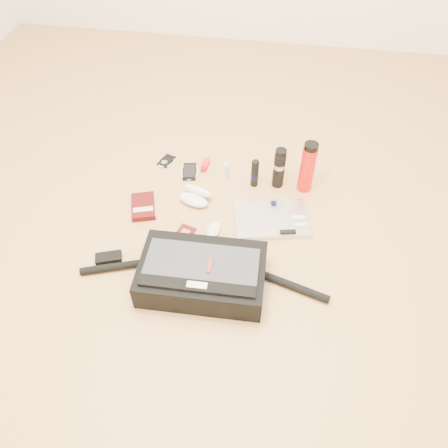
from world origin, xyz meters
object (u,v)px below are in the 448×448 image
object	(u,v)px
thermos_red	(307,167)
book	(144,206)
thermos_black	(279,168)
messenger_bag	(202,274)
laptop	(272,219)

from	to	relation	value
thermos_red	book	bearing A→B (deg)	-160.32
thermos_black	messenger_bag	bearing A→B (deg)	-111.77
laptop	thermos_black	bearing A→B (deg)	76.66
messenger_bag	thermos_black	bearing A→B (deg)	66.64
book	thermos_black	bearing A→B (deg)	6.07
messenger_bag	book	bearing A→B (deg)	132.15
messenger_bag	book	distance (m)	0.54
laptop	thermos_black	xyz separation A→B (m)	(0.01, 0.26, 0.10)
messenger_bag	book	xyz separation A→B (m)	(-0.37, 0.39, -0.05)
messenger_bag	laptop	distance (m)	0.49
messenger_bag	book	size ratio (longest dim) A/B	5.36
messenger_bag	thermos_black	world-z (taller)	thermos_black
laptop	thermos_black	distance (m)	0.28
laptop	thermos_red	distance (m)	0.32
messenger_bag	book	world-z (taller)	messenger_bag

